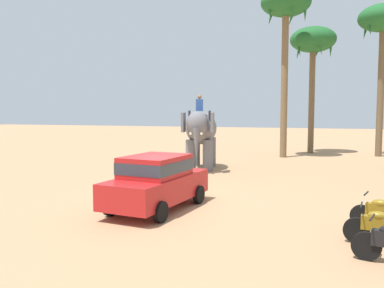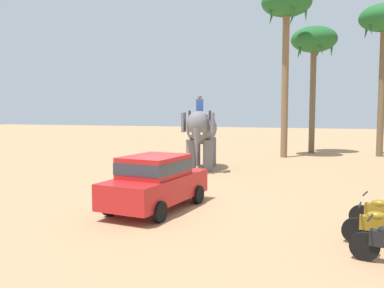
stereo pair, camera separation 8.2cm
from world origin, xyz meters
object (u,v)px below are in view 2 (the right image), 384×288
object	(u,v)px
car_sedan_foreground	(156,180)
palm_tree_left_of_road	(314,44)
motorcycle_second_in_row	(383,227)
palm_tree_near_hut	(286,10)
palm_tree_behind_elephant	(384,24)
elephant_with_mahout	(201,131)

from	to	relation	value
car_sedan_foreground	palm_tree_left_of_road	distance (m)	20.47
motorcycle_second_in_row	palm_tree_near_hut	size ratio (longest dim) A/B	0.17
motorcycle_second_in_row	palm_tree_left_of_road	bearing A→B (deg)	95.52
car_sedan_foreground	palm_tree_behind_elephant	bearing A→B (deg)	64.24
palm_tree_behind_elephant	palm_tree_near_hut	bearing A→B (deg)	-158.12
palm_tree_behind_elephant	elephant_with_mahout	bearing A→B (deg)	-136.69
elephant_with_mahout	palm_tree_left_of_road	distance (m)	12.77
elephant_with_mahout	palm_tree_near_hut	size ratio (longest dim) A/B	0.37
palm_tree_behind_elephant	palm_tree_near_hut	distance (m)	6.59
motorcycle_second_in_row	palm_tree_left_of_road	xyz separation A→B (m)	(-1.98, 20.48, 7.32)
car_sedan_foreground	palm_tree_behind_elephant	world-z (taller)	palm_tree_behind_elephant
car_sedan_foreground	palm_tree_behind_elephant	distance (m)	21.46
car_sedan_foreground	palm_tree_left_of_road	size ratio (longest dim) A/B	0.48
car_sedan_foreground	motorcycle_second_in_row	size ratio (longest dim) A/B	2.39
car_sedan_foreground	palm_tree_near_hut	bearing A→B (deg)	80.48
palm_tree_near_hut	palm_tree_left_of_road	distance (m)	4.04
palm_tree_near_hut	palm_tree_left_of_road	size ratio (longest dim) A/B	1.21
car_sedan_foreground	motorcycle_second_in_row	world-z (taller)	car_sedan_foreground
elephant_with_mahout	car_sedan_foreground	bearing A→B (deg)	-82.91
motorcycle_second_in_row	car_sedan_foreground	bearing A→B (deg)	165.06
car_sedan_foreground	elephant_with_mahout	world-z (taller)	elephant_with_mahout
elephant_with_mahout	palm_tree_left_of_road	xyz separation A→B (m)	(5.38, 10.02, 5.80)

